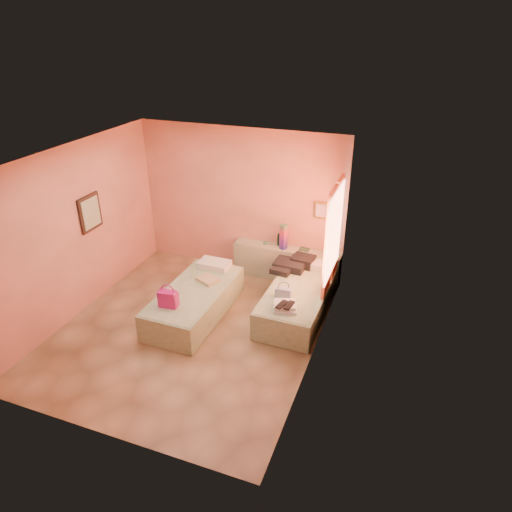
{
  "coord_description": "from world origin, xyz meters",
  "views": [
    {
      "loc": [
        3.07,
        -5.28,
        4.47
      ],
      "look_at": [
        0.82,
        0.85,
        1.07
      ],
      "focal_mm": 32.0,
      "sensor_mm": 36.0,
      "label": 1
    }
  ],
  "objects": [
    {
      "name": "ground",
      "position": [
        0.0,
        0.0,
        0.0
      ],
      "size": [
        4.5,
        4.5,
        0.0
      ],
      "primitive_type": "plane",
      "color": "tan",
      "rests_on": "ground"
    },
    {
      "name": "room_walls",
      "position": [
        0.21,
        0.57,
        1.79
      ],
      "size": [
        4.02,
        4.51,
        2.81
      ],
      "color": "#E6927A",
      "rests_on": "ground"
    },
    {
      "name": "headboard_ledge",
      "position": [
        0.98,
        2.1,
        0.33
      ],
      "size": [
        2.05,
        0.3,
        0.65
      ],
      "primitive_type": "cube",
      "color": "gray",
      "rests_on": "ground"
    },
    {
      "name": "bed_left",
      "position": [
        -0.11,
        0.4,
        0.25
      ],
      "size": [
        0.94,
        2.02,
        0.5
      ],
      "primitive_type": "cube",
      "rotation": [
        0.0,
        0.0,
        -0.02
      ],
      "color": "#A2B894",
      "rests_on": "ground"
    },
    {
      "name": "bed_right",
      "position": [
        1.5,
        1.05,
        0.25
      ],
      "size": [
        0.94,
        2.02,
        0.5
      ],
      "primitive_type": "cube",
      "rotation": [
        0.0,
        0.0,
        -0.02
      ],
      "color": "#A2B894",
      "rests_on": "ground"
    },
    {
      "name": "water_bottle",
      "position": [
        0.79,
        2.17,
        0.76
      ],
      "size": [
        0.07,
        0.07,
        0.23
      ],
      "primitive_type": "cylinder",
      "rotation": [
        0.0,
        0.0,
        0.14
      ],
      "color": "#13351B",
      "rests_on": "headboard_ledge"
    },
    {
      "name": "rainbow_box",
      "position": [
        0.91,
        2.06,
        0.89
      ],
      "size": [
        0.14,
        0.14,
        0.49
      ],
      "primitive_type": "cube",
      "rotation": [
        0.0,
        0.0,
        -0.34
      ],
      "color": "#B61671",
      "rests_on": "headboard_ledge"
    },
    {
      "name": "small_dish",
      "position": [
        0.54,
        2.15,
        0.66
      ],
      "size": [
        0.12,
        0.12,
        0.03
      ],
      "primitive_type": "cylinder",
      "rotation": [
        0.0,
        0.0,
        -0.05
      ],
      "color": "#468057",
      "rests_on": "headboard_ledge"
    },
    {
      "name": "green_book",
      "position": [
        1.3,
        2.14,
        0.66
      ],
      "size": [
        0.19,
        0.15,
        0.03
      ],
      "primitive_type": "cube",
      "rotation": [
        0.0,
        0.0,
        -0.1
      ],
      "color": "#274931",
      "rests_on": "headboard_ledge"
    },
    {
      "name": "flower_vase",
      "position": [
        1.75,
        2.14,
        0.78
      ],
      "size": [
        0.27,
        0.27,
        0.27
      ],
      "primitive_type": "cube",
      "rotation": [
        0.0,
        0.0,
        -0.41
      ],
      "color": "silver",
      "rests_on": "headboard_ledge"
    },
    {
      "name": "magenta_handbag",
      "position": [
        -0.25,
        -0.18,
        0.64
      ],
      "size": [
        0.31,
        0.2,
        0.27
      ],
      "primitive_type": "cube",
      "rotation": [
        0.0,
        0.0,
        0.12
      ],
      "color": "#B61671",
      "rests_on": "bed_left"
    },
    {
      "name": "khaki_garment",
      "position": [
        -0.01,
        0.73,
        0.53
      ],
      "size": [
        0.43,
        0.39,
        0.06
      ],
      "primitive_type": "cube",
      "rotation": [
        0.0,
        0.0,
        -0.41
      ],
      "color": "tan",
      "rests_on": "bed_left"
    },
    {
      "name": "clothes_pile",
      "position": [
        1.22,
        1.63,
        0.59
      ],
      "size": [
        0.59,
        0.59,
        0.17
      ],
      "primitive_type": "cube",
      "rotation": [
        0.0,
        0.0,
        -0.01
      ],
      "color": "black",
      "rests_on": "bed_right"
    },
    {
      "name": "blue_handbag",
      "position": [
        1.34,
        0.68,
        0.58
      ],
      "size": [
        0.26,
        0.13,
        0.16
      ],
      "primitive_type": "cube",
      "rotation": [
        0.0,
        0.0,
        0.09
      ],
      "color": "#3A4D8C",
      "rests_on": "bed_right"
    },
    {
      "name": "towel_stack",
      "position": [
        1.48,
        0.35,
        0.55
      ],
      "size": [
        0.41,
        0.38,
        0.1
      ],
      "primitive_type": "cube",
      "rotation": [
        0.0,
        0.0,
        0.25
      ],
      "color": "silver",
      "rests_on": "bed_right"
    },
    {
      "name": "sandal_pair",
      "position": [
        1.49,
        0.3,
        0.61
      ],
      "size": [
        0.24,
        0.28,
        0.03
      ],
      "primitive_type": "cube",
      "rotation": [
        0.0,
        0.0,
        -0.22
      ],
      "color": "black",
      "rests_on": "towel_stack"
    }
  ]
}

